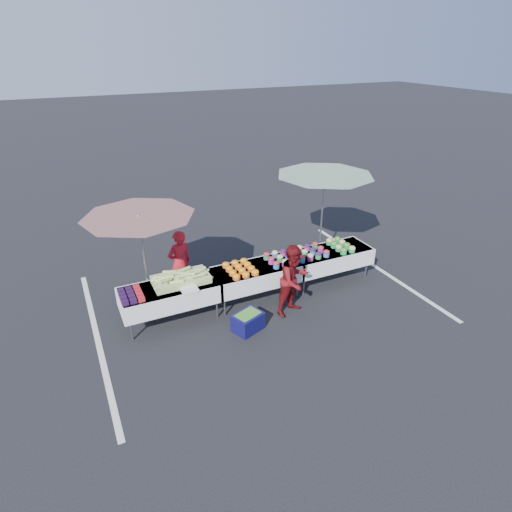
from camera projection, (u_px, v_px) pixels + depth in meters
name	position (u px, v px, depth m)	size (l,w,h in m)	color
ground	(256.00, 298.00, 9.00)	(80.00, 80.00, 0.00)	black
stripe_left	(97.00, 339.00, 7.77)	(0.10, 5.00, 0.00)	silver
stripe_right	(376.00, 267.00, 10.23)	(0.10, 5.00, 0.00)	silver
table_left	(170.00, 294.00, 8.05)	(1.86, 0.81, 0.75)	white
table_center	(256.00, 274.00, 8.74)	(1.86, 0.81, 0.75)	white
table_right	(329.00, 257.00, 9.43)	(1.86, 0.81, 0.75)	white
berry_punnets	(131.00, 295.00, 7.64)	(0.40, 0.54, 0.08)	black
corn_pile	(181.00, 278.00, 8.07)	(1.16, 0.57, 0.26)	#8DB05A
plastic_bags	(189.00, 289.00, 7.84)	(0.30, 0.25, 0.05)	white
carrot_bowls	(240.00, 269.00, 8.50)	(0.55, 0.69, 0.11)	#DA5718
potato_cups	(297.00, 254.00, 8.99)	(1.34, 0.58, 0.16)	blue
bean_baskets	(340.00, 245.00, 9.42)	(0.36, 0.68, 0.15)	#238E4B
vendor	(180.00, 263.00, 8.88)	(0.53, 0.35, 1.44)	red
customer	(294.00, 280.00, 8.25)	(0.70, 0.55, 1.45)	#620E12
umbrella_left	(140.00, 225.00, 7.69)	(2.24, 2.24, 2.09)	black
umbrella_right	(324.00, 183.00, 9.49)	(2.44, 2.44, 2.23)	black
storage_bin	(248.00, 321.00, 7.95)	(0.64, 0.56, 0.35)	#0D0D42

